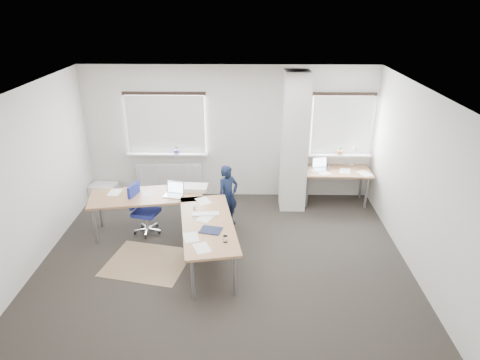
{
  "coord_description": "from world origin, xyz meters",
  "views": [
    {
      "loc": [
        0.37,
        -6.03,
        4.04
      ],
      "look_at": [
        0.25,
        0.9,
        1.04
      ],
      "focal_mm": 32.0,
      "sensor_mm": 36.0,
      "label": 1
    }
  ],
  "objects_px": {
    "desk_side": "(336,172)",
    "person": "(228,196)",
    "desk_main": "(178,209)",
    "task_chair": "(145,219)"
  },
  "relations": [
    {
      "from": "desk_main",
      "to": "task_chair",
      "type": "relative_size",
      "value": 2.99
    },
    {
      "from": "desk_side",
      "to": "task_chair",
      "type": "height_order",
      "value": "desk_side"
    },
    {
      "from": "desk_side",
      "to": "person",
      "type": "bearing_deg",
      "value": -153.81
    },
    {
      "from": "task_chair",
      "to": "person",
      "type": "distance_m",
      "value": 1.58
    },
    {
      "from": "task_chair",
      "to": "desk_side",
      "type": "bearing_deg",
      "value": 34.97
    },
    {
      "from": "desk_side",
      "to": "person",
      "type": "relative_size",
      "value": 1.18
    },
    {
      "from": "desk_main",
      "to": "person",
      "type": "distance_m",
      "value": 1.1
    },
    {
      "from": "desk_side",
      "to": "person",
      "type": "xyz_separation_m",
      "value": [
        -2.2,
        -1.01,
        -0.09
      ]
    },
    {
      "from": "desk_side",
      "to": "task_chair",
      "type": "xyz_separation_m",
      "value": [
        -3.71,
        -1.32,
        -0.42
      ]
    },
    {
      "from": "desk_main",
      "to": "person",
      "type": "relative_size",
      "value": 2.35
    }
  ]
}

